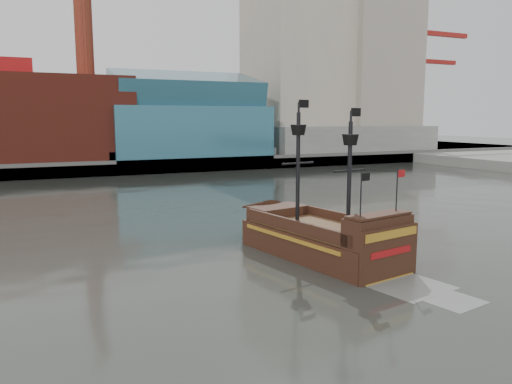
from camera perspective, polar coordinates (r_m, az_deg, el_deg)
name	(u,v)px	position (r m, az deg, el deg)	size (l,w,h in m)	color
ground	(360,274)	(32.61, 11.76, -9.17)	(400.00, 400.00, 0.00)	#242622
promenade_far	(118,157)	(118.72, -15.54, 3.88)	(220.00, 60.00, 2.00)	slate
seawall	(145,167)	(89.79, -12.53, 2.82)	(220.00, 1.00, 2.60)	#4C4C49
skyline	(144,48)	(113.02, -12.69, 15.74)	(149.00, 45.00, 62.00)	#796548
crane_a	(418,83)	(144.84, 18.05, 11.72)	(22.50, 4.00, 32.25)	slate
crane_b	(419,99)	(158.50, 18.11, 10.12)	(19.10, 4.00, 26.25)	slate
pirate_ship	(322,243)	(35.67, 7.59, -5.74)	(7.51, 16.45, 11.87)	black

